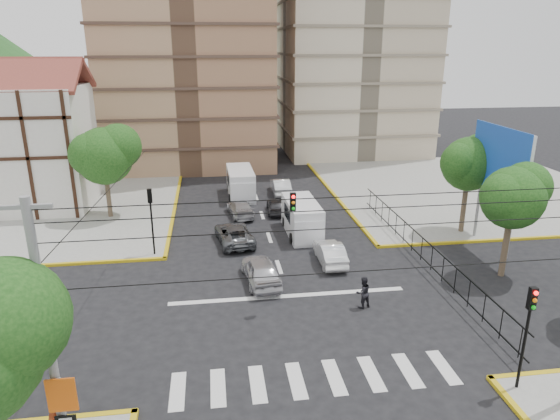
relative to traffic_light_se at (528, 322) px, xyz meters
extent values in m
plane|color=black|center=(-7.80, 7.80, -3.11)|extent=(160.00, 160.00, 0.00)
cube|color=gray|center=(-27.80, 27.80, -3.04)|extent=(26.00, 26.00, 0.15)
cube|color=gray|center=(12.20, 27.80, -3.04)|extent=(26.00, 26.00, 0.15)
cube|color=silver|center=(-7.80, 1.80, -3.11)|extent=(12.00, 2.40, 0.01)
cube|color=silver|center=(-7.80, 9.00, -3.11)|extent=(13.00, 0.40, 0.01)
cube|color=silver|center=(-26.80, 27.80, 1.89)|extent=(10.00, 8.00, 10.00)
cube|color=maroon|center=(-26.80, 25.90, 7.79)|extent=(10.80, 4.25, 2.65)
cube|color=maroon|center=(-26.80, 29.70, 7.79)|extent=(10.80, 4.25, 2.65)
cylinder|color=slate|center=(6.70, 11.80, -0.96)|extent=(0.20, 0.20, 4.00)
cylinder|color=slate|center=(6.70, 15.80, -0.96)|extent=(0.20, 0.20, 4.00)
cube|color=silver|center=(6.70, 13.80, 3.04)|extent=(0.25, 6.00, 4.00)
cube|color=blue|center=(6.50, 13.80, 3.04)|extent=(0.08, 6.20, 4.20)
sphere|color=#154012|center=(-17.65, -1.90, 2.62)|extent=(3.68, 3.68, 3.68)
cylinder|color=#473828|center=(5.20, 9.80, -1.01)|extent=(0.36, 0.36, 4.20)
sphere|color=#154012|center=(5.20, 9.80, 1.73)|extent=(3.60, 3.60, 3.60)
sphere|color=#154012|center=(6.10, 10.10, 2.27)|extent=(2.88, 2.88, 2.88)
sphere|color=#154012|center=(4.48, 9.50, 1.91)|extent=(2.70, 2.70, 2.70)
cylinder|color=#473828|center=(6.20, 16.80, -0.87)|extent=(0.36, 0.36, 4.48)
sphere|color=#154012|center=(6.20, 16.80, 2.05)|extent=(3.80, 3.80, 3.80)
sphere|color=#154012|center=(7.15, 17.10, 2.62)|extent=(3.04, 3.04, 3.04)
sphere|color=#154012|center=(5.44, 16.50, 2.24)|extent=(2.85, 2.85, 2.85)
cylinder|color=#473828|center=(-19.80, 23.80, -1.01)|extent=(0.36, 0.36, 4.20)
sphere|color=#154012|center=(-19.80, 23.80, 1.89)|extent=(4.40, 4.40, 4.40)
sphere|color=#154012|center=(-18.70, 24.10, 2.55)|extent=(3.52, 3.52, 3.52)
sphere|color=#154012|center=(-20.68, 23.50, 2.11)|extent=(3.30, 3.30, 3.30)
cylinder|color=black|center=(0.00, 0.00, -1.21)|extent=(0.12, 0.12, 3.50)
cube|color=black|center=(0.00, 0.00, 0.99)|extent=(0.28, 0.22, 0.90)
sphere|color=#FF0C0C|center=(0.00, 0.00, 1.29)|extent=(0.17, 0.17, 0.17)
cylinder|color=black|center=(-15.60, 15.60, -1.21)|extent=(0.12, 0.12, 3.50)
cube|color=black|center=(-15.60, 15.60, 0.99)|extent=(0.28, 0.22, 0.90)
sphere|color=#FF0C0C|center=(-15.60, 15.60, 1.29)|extent=(0.17, 0.17, 0.17)
cube|color=black|center=(-7.80, 7.80, 2.69)|extent=(0.28, 0.22, 0.90)
cylinder|color=black|center=(-7.80, -1.20, 3.14)|extent=(18.00, 0.03, 0.03)
cylinder|color=slate|center=(-16.80, -1.20, 1.54)|extent=(0.28, 0.28, 9.00)
cube|color=slate|center=(-16.80, -1.20, 5.74)|extent=(1.40, 0.12, 0.12)
cylinder|color=slate|center=(-16.60, -1.40, -1.36)|extent=(0.08, 0.08, 3.20)
cube|color=#E5590C|center=(-16.60, -1.45, -0.36)|extent=(0.90, 0.06, 1.20)
cube|color=black|center=(-16.60, -1.45, -1.26)|extent=(0.65, 0.05, 0.25)
cube|color=silver|center=(-5.38, 18.25, -1.89)|extent=(2.23, 5.36, 2.45)
cube|color=silver|center=(-5.38, 16.12, -2.05)|extent=(2.05, 1.32, 1.70)
cube|color=black|center=(-5.38, 15.75, -1.46)|extent=(1.97, 0.14, 0.96)
cylinder|color=black|center=(-6.39, 16.55, -2.74)|extent=(0.25, 0.74, 0.74)
cylinder|color=black|center=(-4.37, 16.55, -2.74)|extent=(0.25, 0.74, 0.74)
cylinder|color=black|center=(-6.39, 19.95, -2.74)|extent=(0.25, 0.74, 0.74)
cylinder|color=black|center=(-4.37, 19.95, -2.74)|extent=(0.25, 0.74, 0.74)
cube|color=silver|center=(-9.16, 28.30, -1.85)|extent=(2.31, 5.52, 2.52)
cube|color=silver|center=(-9.16, 26.12, -2.02)|extent=(2.11, 1.36, 1.75)
cube|color=black|center=(-9.16, 25.73, -1.42)|extent=(2.03, 0.14, 0.98)
cylinder|color=black|center=(-10.20, 26.55, -2.73)|extent=(0.25, 0.77, 0.77)
cylinder|color=black|center=(-8.12, 26.55, -2.73)|extent=(0.25, 0.77, 0.77)
cylinder|color=black|center=(-10.20, 30.06, -2.73)|extent=(0.25, 0.77, 0.77)
cylinder|color=black|center=(-8.12, 30.06, -2.73)|extent=(0.25, 0.77, 0.77)
imported|color=silver|center=(-9.11, 10.87, -2.35)|extent=(2.23, 4.65, 1.53)
imported|color=white|center=(-4.52, 13.03, -2.43)|extent=(1.47, 4.14, 1.36)
imported|color=#595C60|center=(-10.33, 17.18, -2.44)|extent=(2.86, 5.09, 1.34)
imported|color=#A9A9AD|center=(-9.55, 22.92, -2.49)|extent=(2.34, 4.50, 1.25)
imported|color=#2A292C|center=(-6.56, 23.25, -2.48)|extent=(1.67, 3.76, 1.26)
imported|color=silver|center=(-5.46, 28.63, -2.39)|extent=(1.56, 4.37, 1.43)
imported|color=black|center=(-4.15, 7.26, -2.25)|extent=(1.00, 0.88, 1.73)
camera|label=1|loc=(-11.66, -15.16, 10.00)|focal=32.00mm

